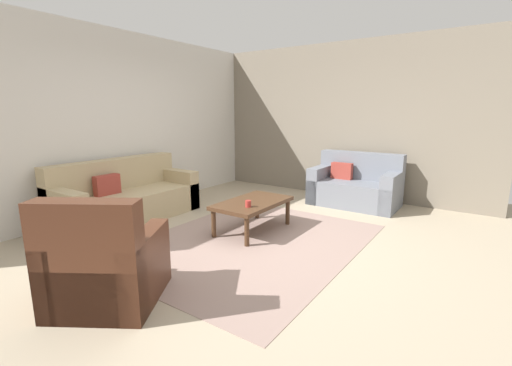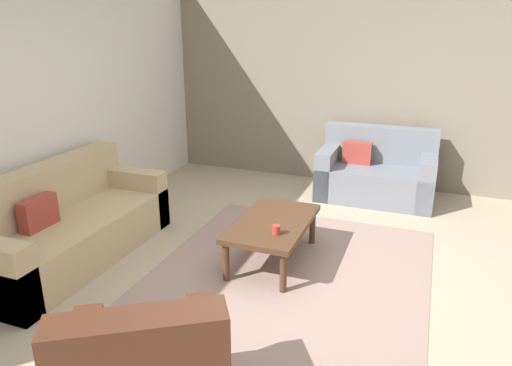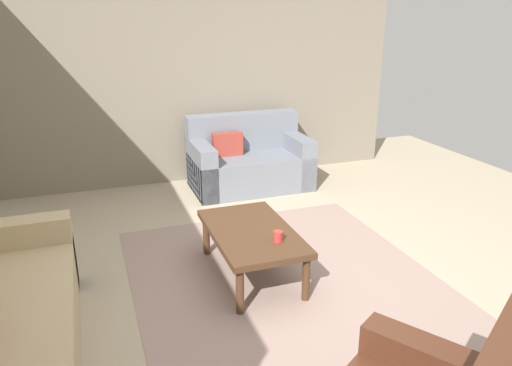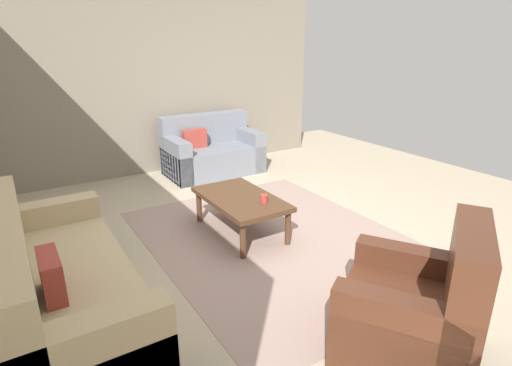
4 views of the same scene
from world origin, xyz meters
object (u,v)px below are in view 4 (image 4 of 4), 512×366
object	(u,v)px
armchair_leather	(419,315)
coffee_table	(241,201)
couch_loveseat	(210,153)
cup	(264,199)
couch_main	(52,291)

from	to	relation	value
armchair_leather	coffee_table	bearing A→B (deg)	1.32
couch_loveseat	armchair_leather	xyz separation A→B (m)	(-4.29, 0.63, 0.00)
armchair_leather	couch_loveseat	bearing A→B (deg)	-8.38
armchair_leather	cup	world-z (taller)	armchair_leather
couch_main	couch_loveseat	bearing A→B (deg)	-43.08
armchair_leather	couch_main	bearing A→B (deg)	51.47
coffee_table	couch_main	bearing A→B (deg)	108.43
couch_main	armchair_leather	distance (m)	2.48
couch_main	couch_loveseat	distance (m)	3.76
couch_main	cup	size ratio (longest dim) A/B	24.68
couch_loveseat	cup	xyz separation A→B (m)	(-2.39, 0.56, 0.15)
armchair_leather	cup	bearing A→B (deg)	-2.10
cup	couch_loveseat	bearing A→B (deg)	-13.26
couch_main	cup	xyz separation A→B (m)	(0.36, -2.01, 0.15)
couch_main	armchair_leather	bearing A→B (deg)	-128.53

